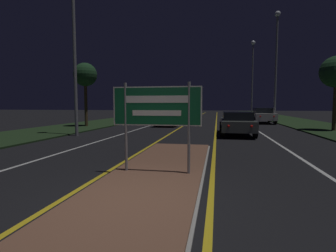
# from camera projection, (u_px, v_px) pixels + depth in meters

# --- Properties ---
(ground_plane) EXTENTS (160.00, 160.00, 0.00)m
(ground_plane) POSITION_uv_depth(u_px,v_px,m) (132.00, 204.00, 4.66)
(ground_plane) COLOR black
(median_island) EXTENTS (2.36, 9.53, 0.10)m
(median_island) POSITION_uv_depth(u_px,v_px,m) (157.00, 174.00, 6.54)
(median_island) COLOR #999993
(median_island) RESTS_ON ground_plane
(verge_left) EXTENTS (5.00, 100.00, 0.08)m
(verge_left) POSITION_uv_depth(u_px,v_px,m) (105.00, 122.00, 26.00)
(verge_left) COLOR #1E3319
(verge_left) RESTS_ON ground_plane
(verge_right) EXTENTS (5.00, 100.00, 0.08)m
(verge_right) POSITION_uv_depth(u_px,v_px,m) (312.00, 125.00, 22.49)
(verge_right) COLOR #1E3319
(verge_right) RESTS_ON ground_plane
(centre_line_yellow_left) EXTENTS (0.12, 70.00, 0.01)m
(centre_line_yellow_left) POSITION_uv_depth(u_px,v_px,m) (192.00, 121.00, 29.40)
(centre_line_yellow_left) COLOR gold
(centre_line_yellow_left) RESTS_ON ground_plane
(centre_line_yellow_right) EXTENTS (0.12, 70.00, 0.01)m
(centre_line_yellow_right) POSITION_uv_depth(u_px,v_px,m) (216.00, 121.00, 28.89)
(centre_line_yellow_right) COLOR gold
(centre_line_yellow_right) RESTS_ON ground_plane
(lane_line_white_left) EXTENTS (0.12, 70.00, 0.01)m
(lane_line_white_left) POSITION_uv_depth(u_px,v_px,m) (167.00, 120.00, 29.92)
(lane_line_white_left) COLOR silver
(lane_line_white_left) RESTS_ON ground_plane
(lane_line_white_right) EXTENTS (0.12, 70.00, 0.01)m
(lane_line_white_right) POSITION_uv_depth(u_px,v_px,m) (243.00, 121.00, 28.37)
(lane_line_white_right) COLOR silver
(lane_line_white_right) RESTS_ON ground_plane
(edge_line_white_left) EXTENTS (0.10, 70.00, 0.01)m
(edge_line_white_left) POSITION_uv_depth(u_px,v_px,m) (142.00, 120.00, 30.48)
(edge_line_white_left) COLOR silver
(edge_line_white_left) RESTS_ON ground_plane
(edge_line_white_right) EXTENTS (0.10, 70.00, 0.01)m
(edge_line_white_right) POSITION_uv_depth(u_px,v_px,m) (272.00, 122.00, 27.81)
(edge_line_white_right) COLOR silver
(edge_line_white_right) RESTS_ON ground_plane
(highway_sign) EXTENTS (2.21, 0.07, 2.22)m
(highway_sign) POSITION_uv_depth(u_px,v_px,m) (157.00, 110.00, 6.41)
(highway_sign) COLOR gray
(highway_sign) RESTS_ON median_island
(streetlight_left_near) EXTENTS (0.58, 0.58, 9.76)m
(streetlight_left_near) POSITION_uv_depth(u_px,v_px,m) (74.00, 18.00, 14.42)
(streetlight_left_near) COLOR gray
(streetlight_left_near) RESTS_ON ground_plane
(streetlight_right_near) EXTENTS (0.49, 0.49, 10.01)m
(streetlight_right_near) POSITION_uv_depth(u_px,v_px,m) (276.00, 55.00, 23.30)
(streetlight_right_near) COLOR gray
(streetlight_right_near) RESTS_ON ground_plane
(streetlight_right_far) EXTENTS (0.58, 0.58, 10.58)m
(streetlight_right_far) POSITION_uv_depth(u_px,v_px,m) (253.00, 67.00, 36.22)
(streetlight_right_far) COLOR gray
(streetlight_right_far) RESTS_ON ground_plane
(car_receding_0) EXTENTS (1.95, 4.84, 1.37)m
(car_receding_0) POSITION_uv_depth(u_px,v_px,m) (237.00, 122.00, 15.44)
(car_receding_0) COLOR #4C514C
(car_receding_0) RESTS_ON ground_plane
(car_receding_1) EXTENTS (1.99, 4.79, 1.49)m
(car_receding_1) POSITION_uv_depth(u_px,v_px,m) (263.00, 115.00, 25.34)
(car_receding_1) COLOR silver
(car_receding_1) RESTS_ON ground_plane
(car_approaching_0) EXTENTS (1.87, 4.51, 1.43)m
(car_approaching_0) POSITION_uv_depth(u_px,v_px,m) (169.00, 117.00, 22.35)
(car_approaching_0) COLOR maroon
(car_approaching_0) RESTS_ON ground_plane
(car_approaching_1) EXTENTS (1.89, 4.05, 1.58)m
(car_approaching_1) POSITION_uv_depth(u_px,v_px,m) (188.00, 111.00, 37.97)
(car_approaching_1) COLOR maroon
(car_approaching_1) RESTS_ON ground_plane
(roadside_palm_left) EXTENTS (1.83, 1.83, 4.99)m
(roadside_palm_left) POSITION_uv_depth(u_px,v_px,m) (85.00, 76.00, 20.60)
(roadside_palm_left) COLOR #4C3823
(roadside_palm_left) RESTS_ON verge_left
(roadside_palm_right) EXTENTS (2.05, 2.05, 4.88)m
(roadside_palm_right) POSITION_uv_depth(u_px,v_px,m) (336.00, 72.00, 17.06)
(roadside_palm_right) COLOR #4C3823
(roadside_palm_right) RESTS_ON verge_right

